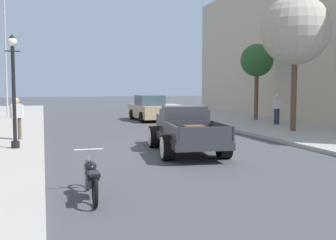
{
  "coord_description": "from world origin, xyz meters",
  "views": [
    {
      "loc": [
        -4.5,
        -13.61,
        2.3
      ],
      "look_at": [
        -0.05,
        1.08,
        1.0
      ],
      "focal_mm": 44.14,
      "sensor_mm": 36.0,
      "label": 1
    }
  ],
  "objects_px": {
    "pedestrian_sidewalk_right": "(277,107)",
    "street_tree_nearest": "(295,31)",
    "pedestrian_sidewalk_left": "(17,116)",
    "flagpole": "(9,32)",
    "hotrod_truck_gunmetal": "(185,130)",
    "car_background_tan": "(149,109)",
    "street_lamp_near": "(14,83)",
    "motorcycle_parked": "(91,177)",
    "street_tree_second": "(257,61)"
  },
  "relations": [
    {
      "from": "hotrod_truck_gunmetal",
      "to": "street_lamp_near",
      "type": "distance_m",
      "value": 6.04
    },
    {
      "from": "motorcycle_parked",
      "to": "street_tree_nearest",
      "type": "bearing_deg",
      "value": 39.24
    },
    {
      "from": "flagpole",
      "to": "hotrod_truck_gunmetal",
      "type": "bearing_deg",
      "value": -66.72
    },
    {
      "from": "motorcycle_parked",
      "to": "street_lamp_near",
      "type": "distance_m",
      "value": 7.09
    },
    {
      "from": "pedestrian_sidewalk_right",
      "to": "flagpole",
      "type": "xyz_separation_m",
      "value": [
        -14.3,
        9.17,
        4.68
      ]
    },
    {
      "from": "pedestrian_sidewalk_left",
      "to": "street_tree_second",
      "type": "relative_size",
      "value": 0.35
    },
    {
      "from": "pedestrian_sidewalk_right",
      "to": "flagpole",
      "type": "distance_m",
      "value": 17.62
    },
    {
      "from": "motorcycle_parked",
      "to": "street_tree_second",
      "type": "bearing_deg",
      "value": 51.08
    },
    {
      "from": "pedestrian_sidewalk_left",
      "to": "street_lamp_near",
      "type": "xyz_separation_m",
      "value": [
        0.07,
        -2.36,
        1.3
      ]
    },
    {
      "from": "pedestrian_sidewalk_right",
      "to": "street_tree_nearest",
      "type": "height_order",
      "value": "street_tree_nearest"
    },
    {
      "from": "pedestrian_sidewalk_left",
      "to": "street_lamp_near",
      "type": "bearing_deg",
      "value": -88.37
    },
    {
      "from": "pedestrian_sidewalk_right",
      "to": "car_background_tan",
      "type": "bearing_deg",
      "value": 133.04
    },
    {
      "from": "pedestrian_sidewalk_left",
      "to": "motorcycle_parked",
      "type": "bearing_deg",
      "value": -77.9
    },
    {
      "from": "pedestrian_sidewalk_right",
      "to": "street_lamp_near",
      "type": "xyz_separation_m",
      "value": [
        -13.2,
        -4.95,
        1.3
      ]
    },
    {
      "from": "hotrod_truck_gunmetal",
      "to": "street_tree_nearest",
      "type": "height_order",
      "value": "street_tree_nearest"
    },
    {
      "from": "car_background_tan",
      "to": "flagpole",
      "type": "height_order",
      "value": "flagpole"
    },
    {
      "from": "hotrod_truck_gunmetal",
      "to": "pedestrian_sidewalk_right",
      "type": "relative_size",
      "value": 3.07
    },
    {
      "from": "pedestrian_sidewalk_right",
      "to": "street_lamp_near",
      "type": "bearing_deg",
      "value": -159.46
    },
    {
      "from": "pedestrian_sidewalk_right",
      "to": "street_tree_nearest",
      "type": "xyz_separation_m",
      "value": [
        -0.99,
        -3.04,
        3.73
      ]
    },
    {
      "from": "street_tree_second",
      "to": "car_background_tan",
      "type": "bearing_deg",
      "value": 154.01
    },
    {
      "from": "street_tree_nearest",
      "to": "street_tree_second",
      "type": "relative_size",
      "value": 1.34
    },
    {
      "from": "car_background_tan",
      "to": "street_tree_nearest",
      "type": "distance_m",
      "value": 11.03
    },
    {
      "from": "pedestrian_sidewalk_left",
      "to": "pedestrian_sidewalk_right",
      "type": "xyz_separation_m",
      "value": [
        13.27,
        2.59,
        0.0
      ]
    },
    {
      "from": "motorcycle_parked",
      "to": "pedestrian_sidewalk_left",
      "type": "height_order",
      "value": "pedestrian_sidewalk_left"
    },
    {
      "from": "pedestrian_sidewalk_left",
      "to": "hotrod_truck_gunmetal",
      "type": "bearing_deg",
      "value": -34.08
    },
    {
      "from": "flagpole",
      "to": "street_tree_nearest",
      "type": "bearing_deg",
      "value": -42.54
    },
    {
      "from": "car_background_tan",
      "to": "pedestrian_sidewalk_left",
      "type": "relative_size",
      "value": 2.64
    },
    {
      "from": "pedestrian_sidewalk_right",
      "to": "street_lamp_near",
      "type": "relative_size",
      "value": 0.43
    },
    {
      "from": "car_background_tan",
      "to": "street_tree_second",
      "type": "xyz_separation_m",
      "value": [
        6.12,
        -2.98,
        3.01
      ]
    },
    {
      "from": "car_background_tan",
      "to": "street_lamp_near",
      "type": "relative_size",
      "value": 1.13
    },
    {
      "from": "hotrod_truck_gunmetal",
      "to": "street_tree_nearest",
      "type": "xyz_separation_m",
      "value": [
        6.59,
        3.4,
        4.07
      ]
    },
    {
      "from": "motorcycle_parked",
      "to": "flagpole",
      "type": "bearing_deg",
      "value": 98.09
    },
    {
      "from": "motorcycle_parked",
      "to": "pedestrian_sidewalk_right",
      "type": "xyz_separation_m",
      "value": [
        11.36,
        11.51,
        0.64
      ]
    },
    {
      "from": "flagpole",
      "to": "street_tree_second",
      "type": "xyz_separation_m",
      "value": [
        14.73,
        -6.07,
        -1.99
      ]
    },
    {
      "from": "car_background_tan",
      "to": "flagpole",
      "type": "bearing_deg",
      "value": 160.27
    },
    {
      "from": "pedestrian_sidewalk_right",
      "to": "street_tree_second",
      "type": "xyz_separation_m",
      "value": [
        0.44,
        3.1,
        2.69
      ]
    },
    {
      "from": "street_lamp_near",
      "to": "hotrod_truck_gunmetal",
      "type": "bearing_deg",
      "value": -14.83
    },
    {
      "from": "pedestrian_sidewalk_right",
      "to": "hotrod_truck_gunmetal",
      "type": "bearing_deg",
      "value": -139.67
    },
    {
      "from": "street_tree_nearest",
      "to": "motorcycle_parked",
      "type": "bearing_deg",
      "value": -140.76
    },
    {
      "from": "hotrod_truck_gunmetal",
      "to": "street_tree_second",
      "type": "distance_m",
      "value": 12.82
    },
    {
      "from": "pedestrian_sidewalk_right",
      "to": "pedestrian_sidewalk_left",
      "type": "bearing_deg",
      "value": -168.97
    },
    {
      "from": "motorcycle_parked",
      "to": "car_background_tan",
      "type": "relative_size",
      "value": 0.49
    },
    {
      "from": "motorcycle_parked",
      "to": "pedestrian_sidewalk_left",
      "type": "bearing_deg",
      "value": 102.1
    },
    {
      "from": "hotrod_truck_gunmetal",
      "to": "street_tree_second",
      "type": "xyz_separation_m",
      "value": [
        8.02,
        9.54,
        3.02
      ]
    },
    {
      "from": "street_lamp_near",
      "to": "flagpole",
      "type": "distance_m",
      "value": 14.56
    },
    {
      "from": "pedestrian_sidewalk_right",
      "to": "street_lamp_near",
      "type": "height_order",
      "value": "street_lamp_near"
    },
    {
      "from": "flagpole",
      "to": "pedestrian_sidewalk_right",
      "type": "bearing_deg",
      "value": -32.68
    },
    {
      "from": "pedestrian_sidewalk_right",
      "to": "street_tree_nearest",
      "type": "distance_m",
      "value": 4.91
    },
    {
      "from": "car_background_tan",
      "to": "street_lamp_near",
      "type": "xyz_separation_m",
      "value": [
        -7.52,
        -11.03,
        1.62
      ]
    },
    {
      "from": "hotrod_truck_gunmetal",
      "to": "pedestrian_sidewalk_right",
      "type": "bearing_deg",
      "value": 40.33
    }
  ]
}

